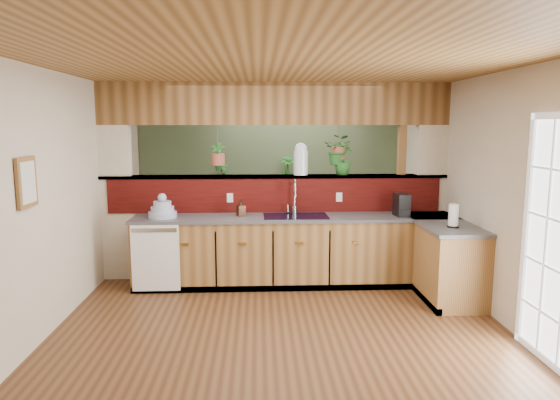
{
  "coord_description": "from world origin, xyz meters",
  "views": [
    {
      "loc": [
        -0.22,
        -5.27,
        2.06
      ],
      "look_at": [
        0.04,
        0.7,
        1.15
      ],
      "focal_mm": 32.0,
      "sensor_mm": 36.0,
      "label": 1
    }
  ],
  "objects_px": {
    "faucet": "(294,195)",
    "glass_jar": "(301,159)",
    "dish_stack": "(163,210)",
    "soap_dispenser": "(241,208)",
    "paper_towel": "(453,216)",
    "shelving_console": "(259,215)",
    "coffee_maker": "(402,206)"
  },
  "relations": [
    {
      "from": "dish_stack",
      "to": "paper_towel",
      "type": "distance_m",
      "value": 3.49
    },
    {
      "from": "faucet",
      "to": "shelving_console",
      "type": "xyz_separation_m",
      "value": [
        -0.46,
        2.12,
        -0.65
      ]
    },
    {
      "from": "coffee_maker",
      "to": "shelving_console",
      "type": "distance_m",
      "value": 3.01
    },
    {
      "from": "faucet",
      "to": "dish_stack",
      "type": "bearing_deg",
      "value": -173.24
    },
    {
      "from": "dish_stack",
      "to": "glass_jar",
      "type": "height_order",
      "value": "glass_jar"
    },
    {
      "from": "glass_jar",
      "to": "shelving_console",
      "type": "height_order",
      "value": "glass_jar"
    },
    {
      "from": "coffee_maker",
      "to": "paper_towel",
      "type": "height_order",
      "value": "coffee_maker"
    },
    {
      "from": "faucet",
      "to": "glass_jar",
      "type": "bearing_deg",
      "value": 65.64
    },
    {
      "from": "paper_towel",
      "to": "glass_jar",
      "type": "distance_m",
      "value": 2.09
    },
    {
      "from": "paper_towel",
      "to": "glass_jar",
      "type": "relative_size",
      "value": 0.67
    },
    {
      "from": "glass_jar",
      "to": "shelving_console",
      "type": "relative_size",
      "value": 0.28
    },
    {
      "from": "dish_stack",
      "to": "soap_dispenser",
      "type": "distance_m",
      "value": 0.98
    },
    {
      "from": "faucet",
      "to": "glass_jar",
      "type": "distance_m",
      "value": 0.52
    },
    {
      "from": "faucet",
      "to": "shelving_console",
      "type": "height_order",
      "value": "faucet"
    },
    {
      "from": "faucet",
      "to": "dish_stack",
      "type": "height_order",
      "value": "faucet"
    },
    {
      "from": "dish_stack",
      "to": "faucet",
      "type": "bearing_deg",
      "value": 6.76
    },
    {
      "from": "soap_dispenser",
      "to": "shelving_console",
      "type": "relative_size",
      "value": 0.14
    },
    {
      "from": "coffee_maker",
      "to": "glass_jar",
      "type": "bearing_deg",
      "value": 156.67
    },
    {
      "from": "faucet",
      "to": "glass_jar",
      "type": "xyz_separation_m",
      "value": [
        0.1,
        0.22,
        0.46
      ]
    },
    {
      "from": "faucet",
      "to": "paper_towel",
      "type": "relative_size",
      "value": 1.61
    },
    {
      "from": "dish_stack",
      "to": "paper_towel",
      "type": "relative_size",
      "value": 1.24
    },
    {
      "from": "paper_towel",
      "to": "shelving_console",
      "type": "bearing_deg",
      "value": 125.85
    },
    {
      "from": "coffee_maker",
      "to": "paper_towel",
      "type": "bearing_deg",
      "value": -65.45
    },
    {
      "from": "dish_stack",
      "to": "shelving_console",
      "type": "distance_m",
      "value": 2.66
    },
    {
      "from": "soap_dispenser",
      "to": "coffee_maker",
      "type": "distance_m",
      "value": 2.05
    },
    {
      "from": "dish_stack",
      "to": "paper_towel",
      "type": "xyz_separation_m",
      "value": [
        3.41,
        -0.74,
        0.03
      ]
    },
    {
      "from": "shelving_console",
      "to": "soap_dispenser",
      "type": "bearing_deg",
      "value": -102.25
    },
    {
      "from": "soap_dispenser",
      "to": "paper_towel",
      "type": "height_order",
      "value": "paper_towel"
    },
    {
      "from": "faucet",
      "to": "dish_stack",
      "type": "distance_m",
      "value": 1.69
    },
    {
      "from": "dish_stack",
      "to": "coffee_maker",
      "type": "bearing_deg",
      "value": -0.44
    },
    {
      "from": "paper_towel",
      "to": "shelving_console",
      "type": "relative_size",
      "value": 0.19
    },
    {
      "from": "soap_dispenser",
      "to": "shelving_console",
      "type": "distance_m",
      "value": 2.31
    }
  ]
}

